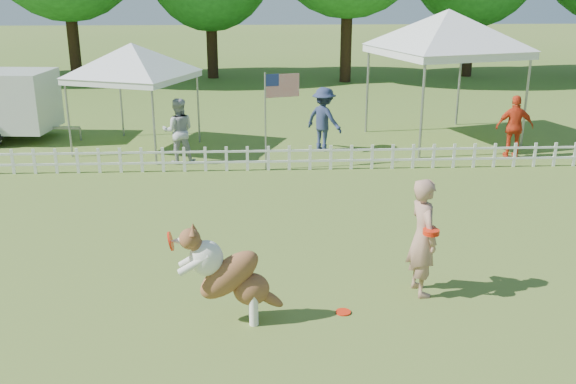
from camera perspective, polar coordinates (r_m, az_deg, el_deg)
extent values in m
plane|color=#3F6520|center=(8.98, 4.12, -10.68)|extent=(120.00, 120.00, 0.00)
imported|color=#A57863|center=(9.34, 11.92, -3.95)|extent=(0.50, 0.69, 1.73)
cylinder|color=red|center=(8.99, 4.93, -10.59)|extent=(0.27, 0.27, 0.02)
imported|color=#A7A8AC|center=(16.11, -9.71, 5.38)|extent=(0.84, 0.68, 1.62)
imported|color=#232D4B|center=(17.11, 3.21, 6.48)|extent=(1.22, 1.21, 1.69)
imported|color=red|center=(17.36, 19.50, 5.49)|extent=(0.97, 0.48, 1.60)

